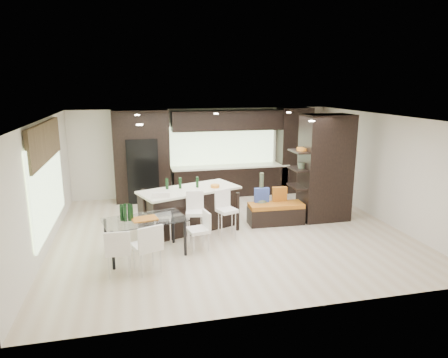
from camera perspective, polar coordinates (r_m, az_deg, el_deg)
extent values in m
plane|color=beige|center=(9.59, 0.81, -7.52)|extent=(8.00, 8.00, 0.00)
cube|color=silver|center=(12.56, -2.98, 3.89)|extent=(8.00, 0.02, 2.70)
cube|color=silver|center=(9.13, -24.34, -0.94)|extent=(0.02, 7.00, 2.70)
cube|color=silver|center=(10.85, 21.83, 1.41)|extent=(0.02, 7.00, 2.70)
cube|color=white|center=(8.99, 0.87, 8.78)|extent=(8.00, 7.00, 0.02)
cube|color=#B2D199|center=(9.32, -23.87, -0.63)|extent=(0.04, 3.20, 1.90)
cube|color=#B2D199|center=(12.60, -0.26, 4.86)|extent=(3.40, 0.04, 1.20)
cube|color=brown|center=(9.15, -24.21, 4.85)|extent=(0.08, 3.00, 0.80)
cube|color=white|center=(9.23, 0.49, 8.78)|extent=(4.00, 3.00, 0.02)
cube|color=black|center=(12.33, -0.42, 3.73)|extent=(6.80, 0.68, 2.70)
cube|color=black|center=(12.08, -11.55, 1.31)|extent=(0.90, 0.68, 1.90)
cube|color=black|center=(10.47, 14.27, 1.56)|extent=(1.20, 0.80, 2.70)
cube|color=black|center=(9.70, -4.90, -4.23)|extent=(2.58, 1.79, 0.99)
cube|color=white|center=(8.88, -8.82, -6.34)|extent=(0.42, 0.42, 0.89)
cube|color=white|center=(8.96, -4.15, -6.06)|extent=(0.45, 0.45, 0.89)
cube|color=white|center=(9.09, 0.41, -5.73)|extent=(0.50, 0.50, 0.89)
cube|color=black|center=(10.12, 7.40, -4.91)|extent=(1.40, 0.58, 0.53)
cube|color=white|center=(8.37, -11.17, -8.16)|extent=(1.77, 1.24, 0.77)
cube|color=white|center=(7.63, -10.97, -9.86)|extent=(0.61, 0.61, 0.89)
cube|color=white|center=(7.66, -14.77, -10.19)|extent=(0.46, 0.46, 0.83)
cube|color=white|center=(8.46, -3.70, -7.68)|extent=(0.49, 0.49, 0.77)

